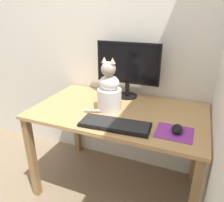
# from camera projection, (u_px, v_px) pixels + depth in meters

# --- Properties ---
(ground_plane) EXTENTS (12.00, 12.00, 0.00)m
(ground_plane) POSITION_uv_depth(u_px,v_px,m) (118.00, 185.00, 1.88)
(ground_plane) COLOR #847056
(wall_back) EXTENTS (7.00, 0.04, 2.50)m
(wall_back) POSITION_uv_depth(u_px,v_px,m) (137.00, 30.00, 1.73)
(wall_back) COLOR silver
(wall_back) RESTS_ON ground_plane
(desk) EXTENTS (1.24, 0.73, 0.72)m
(desk) POSITION_uv_depth(u_px,v_px,m) (119.00, 121.00, 1.63)
(desk) COLOR tan
(desk) RESTS_ON ground_plane
(monitor) EXTENTS (0.52, 0.17, 0.45)m
(monitor) POSITION_uv_depth(u_px,v_px,m) (128.00, 67.00, 1.74)
(monitor) COLOR black
(monitor) RESTS_ON desk
(keyboard) EXTENTS (0.45, 0.20, 0.02)m
(keyboard) POSITION_uv_depth(u_px,v_px,m) (115.00, 124.00, 1.37)
(keyboard) COLOR black
(keyboard) RESTS_ON desk
(mousepad_right) EXTENTS (0.22, 0.19, 0.00)m
(mousepad_right) POSITION_uv_depth(u_px,v_px,m) (174.00, 132.00, 1.30)
(mousepad_right) COLOR purple
(mousepad_right) RESTS_ON desk
(computer_mouse_right) EXTENTS (0.06, 0.11, 0.04)m
(computer_mouse_right) POSITION_uv_depth(u_px,v_px,m) (177.00, 129.00, 1.29)
(computer_mouse_right) COLOR black
(computer_mouse_right) RESTS_ON mousepad_right
(cat) EXTENTS (0.25, 0.20, 0.39)m
(cat) POSITION_uv_depth(u_px,v_px,m) (109.00, 91.00, 1.53)
(cat) COLOR white
(cat) RESTS_ON desk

